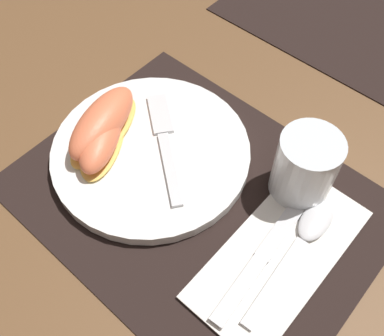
{
  "coord_description": "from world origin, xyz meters",
  "views": [
    {
      "loc": [
        0.18,
        -0.22,
        0.48
      ],
      "look_at": [
        -0.02,
        0.02,
        0.02
      ],
      "focal_mm": 42.0,
      "sensor_mm": 36.0,
      "label": 1
    }
  ],
  "objects": [
    {
      "name": "juice_glass",
      "position": [
        0.09,
        0.09,
        0.04
      ],
      "size": [
        0.07,
        0.07,
        0.09
      ],
      "color": "silver",
      "rests_on": "placemat"
    },
    {
      "name": "placemat",
      "position": [
        0.0,
        0.0,
        0.0
      ],
      "size": [
        0.43,
        0.33,
        0.0
      ],
      "color": "black",
      "rests_on": "ground_plane"
    },
    {
      "name": "plate",
      "position": [
        -0.09,
        0.01,
        0.01
      ],
      "size": [
        0.26,
        0.26,
        0.02
      ],
      "color": "white",
      "rests_on": "placemat"
    },
    {
      "name": "citrus_wedge_0",
      "position": [
        -0.15,
        -0.01,
        0.04
      ],
      "size": [
        0.09,
        0.14,
        0.04
      ],
      "color": "#F7C656",
      "rests_on": "plate"
    },
    {
      "name": "napkin",
      "position": [
        0.12,
        0.01,
        0.01
      ],
      "size": [
        0.11,
        0.23,
        0.0
      ],
      "color": "white",
      "rests_on": "placemat"
    },
    {
      "name": "placemat_far",
      "position": [
        -0.02,
        0.46,
        0.0
      ],
      "size": [
        0.43,
        0.33,
        0.0
      ],
      "color": "black",
      "rests_on": "ground_plane"
    },
    {
      "name": "ground_plane",
      "position": [
        0.0,
        0.0,
        0.0
      ],
      "size": [
        3.0,
        3.0,
        0.0
      ],
      "primitive_type": "plane",
      "color": "brown"
    },
    {
      "name": "fork",
      "position": [
        -0.08,
        0.03,
        0.02
      ],
      "size": [
        0.15,
        0.12,
        0.0
      ],
      "color": "silver",
      "rests_on": "plate"
    },
    {
      "name": "citrus_wedge_1",
      "position": [
        -0.14,
        -0.03,
        0.04
      ],
      "size": [
        0.11,
        0.13,
        0.04
      ],
      "color": "#F7C656",
      "rests_on": "plate"
    },
    {
      "name": "knife",
      "position": [
        0.11,
        0.0,
        0.01
      ],
      "size": [
        0.04,
        0.23,
        0.01
      ],
      "color": "silver",
      "rests_on": "napkin"
    },
    {
      "name": "spoon",
      "position": [
        0.13,
        0.04,
        0.01
      ],
      "size": [
        0.04,
        0.18,
        0.01
      ],
      "color": "silver",
      "rests_on": "napkin"
    }
  ]
}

